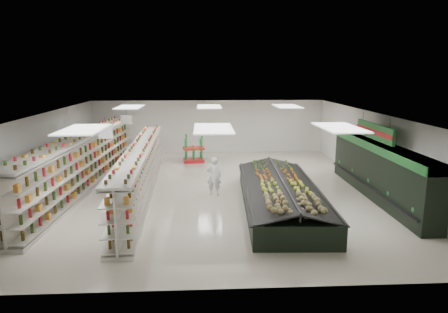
{
  "coord_description": "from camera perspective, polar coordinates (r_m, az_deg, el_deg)",
  "views": [
    {
      "loc": [
        -0.31,
        -16.32,
        4.88
      ],
      "look_at": [
        0.56,
        0.22,
        1.37
      ],
      "focal_mm": 32.0,
      "sensor_mm": 36.0,
      "label": 1
    }
  ],
  "objects": [
    {
      "name": "hortifruti_banner",
      "position": [
        16.36,
        20.7,
        3.36
      ],
      "size": [
        0.12,
        3.2,
        0.95
      ],
      "color": "#1F742C",
      "rests_on": "ceiling"
    },
    {
      "name": "wall_back",
      "position": [
        24.54,
        -2.26,
        4.29
      ],
      "size": [
        14.0,
        0.02,
        3.2
      ],
      "primitive_type": "cube",
      "color": "white",
      "rests_on": "floor"
    },
    {
      "name": "shopper_main",
      "position": [
        16.03,
        -1.44,
        -2.82
      ],
      "size": [
        0.6,
        0.42,
        1.58
      ],
      "primitive_type": "imported",
      "rotation": [
        0.0,
        0.0,
        3.07
      ],
      "color": "white",
      "rests_on": "floor"
    },
    {
      "name": "aisle_sign_near",
      "position": [
        14.89,
        -16.55,
        3.25
      ],
      "size": [
        0.52,
        0.06,
        0.75
      ],
      "color": "white",
      "rests_on": "ceiling"
    },
    {
      "name": "soda_endcap",
      "position": [
        21.97,
        -4.35,
        1.01
      ],
      "size": [
        1.24,
        0.92,
        1.48
      ],
      "rotation": [
        0.0,
        0.0,
        0.12
      ],
      "color": "red",
      "rests_on": "floor"
    },
    {
      "name": "wall_front",
      "position": [
        8.95,
        -0.81,
        -9.55
      ],
      "size": [
        14.0,
        0.02,
        3.2
      ],
      "primitive_type": "cube",
      "color": "white",
      "rests_on": "floor"
    },
    {
      "name": "aisle_sign_far",
      "position": [
        18.77,
        -13.75,
        5.12
      ],
      "size": [
        0.52,
        0.06,
        0.75
      ],
      "color": "white",
      "rests_on": "ceiling"
    },
    {
      "name": "gondola_center",
      "position": [
        16.29,
        -11.72,
        -2.34
      ],
      "size": [
        1.27,
        11.63,
        2.01
      ],
      "rotation": [
        0.0,
        0.0,
        0.03
      ],
      "color": "silver",
      "rests_on": "floor"
    },
    {
      "name": "ceiling",
      "position": [
        16.41,
        -1.91,
        6.09
      ],
      "size": [
        14.0,
        16.0,
        0.02
      ],
      "primitive_type": "cube",
      "color": "white",
      "rests_on": "wall_back"
    },
    {
      "name": "produce_island",
      "position": [
        14.81,
        8.05,
        -5.3
      ],
      "size": [
        3.09,
        7.69,
        1.13
      ],
      "rotation": [
        0.0,
        0.0,
        -0.05
      ],
      "color": "black",
      "rests_on": "floor"
    },
    {
      "name": "gondola_left",
      "position": [
        18.12,
        -19.29,
        -0.94
      ],
      "size": [
        1.65,
        13.14,
        2.27
      ],
      "rotation": [
        0.0,
        0.0,
        -0.05
      ],
      "color": "silver",
      "rests_on": "floor"
    },
    {
      "name": "floor",
      "position": [
        17.04,
        -1.84,
        -4.68
      ],
      "size": [
        16.0,
        16.0,
        0.0
      ],
      "primitive_type": "plane",
      "color": "beige",
      "rests_on": "ground"
    },
    {
      "name": "wall_left",
      "position": [
        17.94,
        -24.84,
        0.31
      ],
      "size": [
        0.02,
        16.0,
        3.2
      ],
      "primitive_type": "cube",
      "color": "white",
      "rests_on": "floor"
    },
    {
      "name": "shopper_background",
      "position": [
        21.91,
        -10.77,
        1.01
      ],
      "size": [
        0.78,
        0.9,
        1.59
      ],
      "primitive_type": "imported",
      "rotation": [
        0.0,
        0.0,
        1.1
      ],
      "color": "tan",
      "rests_on": "floor"
    },
    {
      "name": "produce_wall_case",
      "position": [
        16.72,
        21.24,
        -1.43
      ],
      "size": [
        0.93,
        8.0,
        2.2
      ],
      "color": "black",
      "rests_on": "floor"
    },
    {
      "name": "wall_right",
      "position": [
        18.18,
        20.77,
        0.79
      ],
      "size": [
        0.02,
        16.0,
        3.2
      ],
      "primitive_type": "cube",
      "color": "white",
      "rests_on": "floor"
    }
  ]
}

